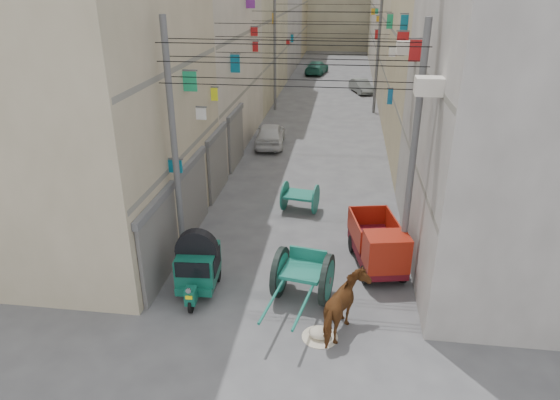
% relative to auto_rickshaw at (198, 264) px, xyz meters
% --- Properties ---
extents(building_row_left, '(8.00, 62.00, 14.00)m').
position_rel_auto_rickshaw_xyz_m(building_row_left, '(-5.35, 29.62, 5.53)').
color(building_row_left, tan).
rests_on(building_row_left, ground).
extents(building_row_right, '(8.00, 62.00, 14.00)m').
position_rel_auto_rickshaw_xyz_m(building_row_right, '(10.64, 29.62, 5.53)').
color(building_row_right, '#A8A29D').
rests_on(building_row_right, ground).
extents(shutters_left, '(0.18, 14.40, 2.88)m').
position_rel_auto_rickshaw_xyz_m(shutters_left, '(-1.27, 5.87, 0.56)').
color(shutters_left, '#535358').
rests_on(shutters_left, ground).
extents(signboards, '(8.22, 40.52, 5.67)m').
position_rel_auto_rickshaw_xyz_m(signboards, '(2.63, 17.15, 2.50)').
color(signboards, gold).
rests_on(signboards, ground).
extents(ac_units, '(0.70, 6.55, 3.35)m').
position_rel_auto_rickshaw_xyz_m(ac_units, '(6.29, 3.16, 6.50)').
color(ac_units, beige).
rests_on(ac_units, ground).
extents(utility_poles, '(7.40, 22.20, 8.00)m').
position_rel_auto_rickshaw_xyz_m(utility_poles, '(2.64, 12.49, 3.07)').
color(utility_poles, '#545456').
rests_on(utility_poles, ground).
extents(overhead_cables, '(7.40, 22.52, 1.12)m').
position_rel_auto_rickshaw_xyz_m(overhead_cables, '(2.64, 9.89, 5.84)').
color(overhead_cables, black).
rests_on(overhead_cables, ground).
extents(auto_rickshaw, '(1.39, 2.28, 1.58)m').
position_rel_auto_rickshaw_xyz_m(auto_rickshaw, '(0.00, 0.00, 0.00)').
color(auto_rickshaw, black).
rests_on(auto_rickshaw, ground).
extents(tonga_cart, '(1.88, 3.62, 1.56)m').
position_rel_auto_rickshaw_xyz_m(tonga_cart, '(3.23, -0.02, -0.12)').
color(tonga_cart, black).
rests_on(tonga_cart, ground).
extents(mini_truck, '(1.96, 3.28, 1.72)m').
position_rel_auto_rickshaw_xyz_m(mini_truck, '(5.57, 1.82, -0.10)').
color(mini_truck, black).
rests_on(mini_truck, ground).
extents(second_cart, '(1.58, 1.45, 1.23)m').
position_rel_auto_rickshaw_xyz_m(second_cart, '(2.55, 6.16, -0.27)').
color(second_cart, '#166353').
rests_on(second_cart, ground).
extents(feed_sack, '(0.61, 0.49, 0.31)m').
position_rel_auto_rickshaw_xyz_m(feed_sack, '(3.86, -1.77, -0.78)').
color(feed_sack, beige).
rests_on(feed_sack, ground).
extents(horse, '(1.44, 2.16, 1.67)m').
position_rel_auto_rickshaw_xyz_m(horse, '(4.50, -1.51, -0.09)').
color(horse, brown).
rests_on(horse, ground).
extents(distant_car_white, '(1.85, 4.01, 1.33)m').
position_rel_auto_rickshaw_xyz_m(distant_car_white, '(-0.00, 14.88, -0.26)').
color(distant_car_white, silver).
rests_on(distant_car_white, ground).
extents(distant_car_grey, '(2.16, 3.54, 1.10)m').
position_rel_auto_rickshaw_xyz_m(distant_car_grey, '(5.44, 30.40, -0.38)').
color(distant_car_grey, '#5E6361').
rests_on(distant_car_grey, ground).
extents(distant_car_green, '(2.42, 4.57, 1.26)m').
position_rel_auto_rickshaw_xyz_m(distant_car_green, '(1.11, 38.98, -0.30)').
color(distant_car_green, '#216250').
rests_on(distant_car_green, ground).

